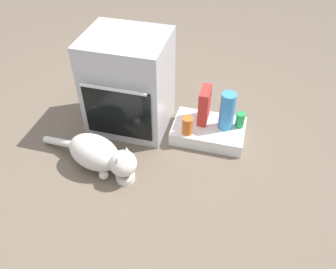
{
  "coord_description": "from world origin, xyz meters",
  "views": [
    {
      "loc": [
        0.74,
        -1.57,
        1.79
      ],
      "look_at": [
        0.31,
        0.07,
        0.25
      ],
      "focal_mm": 36.23,
      "sensor_mm": 36.0,
      "label": 1
    }
  ],
  "objects_px": {
    "oven": "(129,83)",
    "water_bottle": "(227,111)",
    "food_bowl": "(125,176)",
    "cat": "(99,154)",
    "sauce_jar": "(187,126)",
    "cereal_box": "(204,105)",
    "pantry_cabinet": "(208,131)",
    "soda_can": "(240,120)"
  },
  "relations": [
    {
      "from": "pantry_cabinet",
      "to": "cereal_box",
      "type": "distance_m",
      "value": 0.21
    },
    {
      "from": "soda_can",
      "to": "sauce_jar",
      "type": "distance_m",
      "value": 0.4
    },
    {
      "from": "oven",
      "to": "cereal_box",
      "type": "xyz_separation_m",
      "value": [
        0.57,
        0.05,
        -0.13
      ]
    },
    {
      "from": "pantry_cabinet",
      "to": "cat",
      "type": "relative_size",
      "value": 0.67
    },
    {
      "from": "oven",
      "to": "sauce_jar",
      "type": "bearing_deg",
      "value": -15.37
    },
    {
      "from": "cereal_box",
      "to": "soda_can",
      "type": "bearing_deg",
      "value": -1.58
    },
    {
      "from": "pantry_cabinet",
      "to": "cereal_box",
      "type": "height_order",
      "value": "cereal_box"
    },
    {
      "from": "food_bowl",
      "to": "soda_can",
      "type": "relative_size",
      "value": 1.09
    },
    {
      "from": "pantry_cabinet",
      "to": "sauce_jar",
      "type": "bearing_deg",
      "value": -140.17
    },
    {
      "from": "oven",
      "to": "cereal_box",
      "type": "height_order",
      "value": "oven"
    },
    {
      "from": "water_bottle",
      "to": "soda_can",
      "type": "bearing_deg",
      "value": 17.93
    },
    {
      "from": "cereal_box",
      "to": "sauce_jar",
      "type": "height_order",
      "value": "cereal_box"
    },
    {
      "from": "soda_can",
      "to": "cereal_box",
      "type": "bearing_deg",
      "value": 178.42
    },
    {
      "from": "food_bowl",
      "to": "sauce_jar",
      "type": "height_order",
      "value": "sauce_jar"
    },
    {
      "from": "cat",
      "to": "sauce_jar",
      "type": "height_order",
      "value": "cat"
    },
    {
      "from": "pantry_cabinet",
      "to": "food_bowl",
      "type": "xyz_separation_m",
      "value": [
        -0.47,
        -0.58,
        -0.02
      ]
    },
    {
      "from": "oven",
      "to": "food_bowl",
      "type": "height_order",
      "value": "oven"
    },
    {
      "from": "soda_can",
      "to": "sauce_jar",
      "type": "bearing_deg",
      "value": -154.43
    },
    {
      "from": "food_bowl",
      "to": "cat",
      "type": "relative_size",
      "value": 0.16
    },
    {
      "from": "cat",
      "to": "food_bowl",
      "type": "bearing_deg",
      "value": 0.0
    },
    {
      "from": "pantry_cabinet",
      "to": "cereal_box",
      "type": "relative_size",
      "value": 1.94
    },
    {
      "from": "food_bowl",
      "to": "cat",
      "type": "xyz_separation_m",
      "value": [
        -0.2,
        0.05,
        0.11
      ]
    },
    {
      "from": "pantry_cabinet",
      "to": "water_bottle",
      "type": "relative_size",
      "value": 1.81
    },
    {
      "from": "food_bowl",
      "to": "soda_can",
      "type": "distance_m",
      "value": 0.95
    },
    {
      "from": "soda_can",
      "to": "pantry_cabinet",
      "type": "bearing_deg",
      "value": -166.15
    },
    {
      "from": "food_bowl",
      "to": "cereal_box",
      "type": "relative_size",
      "value": 0.47
    },
    {
      "from": "pantry_cabinet",
      "to": "cereal_box",
      "type": "bearing_deg",
      "value": 132.23
    },
    {
      "from": "oven",
      "to": "water_bottle",
      "type": "bearing_deg",
      "value": 0.59
    },
    {
      "from": "pantry_cabinet",
      "to": "sauce_jar",
      "type": "distance_m",
      "value": 0.22
    },
    {
      "from": "pantry_cabinet",
      "to": "soda_can",
      "type": "xyz_separation_m",
      "value": [
        0.22,
        0.05,
        0.11
      ]
    },
    {
      "from": "food_bowl",
      "to": "sauce_jar",
      "type": "distance_m",
      "value": 0.58
    },
    {
      "from": "pantry_cabinet",
      "to": "soda_can",
      "type": "distance_m",
      "value": 0.25
    },
    {
      "from": "oven",
      "to": "soda_can",
      "type": "xyz_separation_m",
      "value": [
        0.85,
        0.04,
        -0.21
      ]
    },
    {
      "from": "oven",
      "to": "soda_can",
      "type": "height_order",
      "value": "oven"
    },
    {
      "from": "water_bottle",
      "to": "pantry_cabinet",
      "type": "bearing_deg",
      "value": -169.84
    },
    {
      "from": "oven",
      "to": "pantry_cabinet",
      "type": "distance_m",
      "value": 0.71
    },
    {
      "from": "cat",
      "to": "water_bottle",
      "type": "xyz_separation_m",
      "value": [
        0.79,
        0.55,
        0.12
      ]
    },
    {
      "from": "oven",
      "to": "water_bottle",
      "type": "distance_m",
      "value": 0.76
    },
    {
      "from": "soda_can",
      "to": "cereal_box",
      "type": "height_order",
      "value": "cereal_box"
    },
    {
      "from": "oven",
      "to": "sauce_jar",
      "type": "xyz_separation_m",
      "value": [
        0.49,
        -0.13,
        -0.2
      ]
    },
    {
      "from": "food_bowl",
      "to": "cereal_box",
      "type": "distance_m",
      "value": 0.79
    },
    {
      "from": "oven",
      "to": "food_bowl",
      "type": "xyz_separation_m",
      "value": [
        0.16,
        -0.59,
        -0.35
      ]
    }
  ]
}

